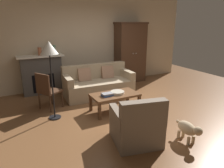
# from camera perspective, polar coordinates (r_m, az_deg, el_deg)

# --- Properties ---
(ground_plane) EXTENTS (9.60, 9.60, 0.00)m
(ground_plane) POSITION_cam_1_polar(r_m,az_deg,el_deg) (4.95, 4.64, -7.53)
(ground_plane) COLOR brown
(back_wall) EXTENTS (7.20, 0.10, 2.80)m
(back_wall) POSITION_cam_1_polar(r_m,az_deg,el_deg) (6.83, -6.61, 11.45)
(back_wall) COLOR beige
(back_wall) RESTS_ON ground
(fireplace) EXTENTS (1.26, 0.48, 1.12)m
(fireplace) POSITION_cam_1_polar(r_m,az_deg,el_deg) (6.34, -18.73, 2.59)
(fireplace) COLOR #4C4947
(fireplace) RESTS_ON ground
(armoire) EXTENTS (1.06, 0.57, 2.01)m
(armoire) POSITION_cam_1_polar(r_m,az_deg,el_deg) (7.20, 5.04, 8.63)
(armoire) COLOR #472D1E
(armoire) RESTS_ON ground
(couch) EXTENTS (1.96, 0.94, 0.86)m
(couch) POSITION_cam_1_polar(r_m,az_deg,el_deg) (5.90, -3.85, -0.09)
(couch) COLOR tan
(couch) RESTS_ON ground
(coffee_table) EXTENTS (1.10, 0.60, 0.42)m
(coffee_table) POSITION_cam_1_polar(r_m,az_deg,el_deg) (4.84, 0.80, -3.33)
(coffee_table) COLOR brown
(coffee_table) RESTS_ON ground
(fruit_bowl) EXTENTS (0.32, 0.32, 0.06)m
(fruit_bowl) POSITION_cam_1_polar(r_m,az_deg,el_deg) (4.83, 1.50, -2.33)
(fruit_bowl) COLOR beige
(fruit_bowl) RESTS_ON coffee_table
(book_stack) EXTENTS (0.26, 0.20, 0.07)m
(book_stack) POSITION_cam_1_polar(r_m,az_deg,el_deg) (4.68, -1.35, -2.93)
(book_stack) COLOR #38569E
(book_stack) RESTS_ON coffee_table
(mantel_vase_terracotta) EXTENTS (0.10, 0.10, 0.22)m
(mantel_vase_terracotta) POSITION_cam_1_polar(r_m,az_deg,el_deg) (6.20, -19.28, 8.48)
(mantel_vase_terracotta) COLOR #A86042
(mantel_vase_terracotta) RESTS_ON fireplace
(mantel_vase_slate) EXTENTS (0.12, 0.12, 0.18)m
(mantel_vase_slate) POSITION_cam_1_polar(r_m,az_deg,el_deg) (6.23, -17.62, 8.47)
(mantel_vase_slate) COLOR #565B66
(mantel_vase_slate) RESTS_ON fireplace
(mantel_vase_jade) EXTENTS (0.13, 0.13, 0.26)m
(mantel_vase_jade) POSITION_cam_1_polar(r_m,az_deg,el_deg) (6.26, -15.84, 9.05)
(mantel_vase_jade) COLOR slate
(mantel_vase_jade) RESTS_ON fireplace
(armchair_near_left) EXTENTS (0.91, 0.92, 0.88)m
(armchair_near_left) POSITION_cam_1_polar(r_m,az_deg,el_deg) (3.65, 6.85, -11.49)
(armchair_near_left) COLOR #756656
(armchair_near_left) RESTS_ON ground
(side_chair_wooden) EXTENTS (0.61, 0.61, 0.90)m
(side_chair_wooden) POSITION_cam_1_polar(r_m,az_deg,el_deg) (5.10, -17.45, -1.33)
(side_chair_wooden) COLOR #472D1E
(side_chair_wooden) RESTS_ON ground
(floor_lamp) EXTENTS (0.36, 0.36, 1.67)m
(floor_lamp) POSITION_cam_1_polar(r_m,az_deg,el_deg) (4.38, -16.86, 8.31)
(floor_lamp) COLOR black
(floor_lamp) RESTS_ON ground
(dog) EXTENTS (0.21, 0.57, 0.39)m
(dog) POSITION_cam_1_polar(r_m,az_deg,el_deg) (3.92, 20.24, -11.54)
(dog) COLOR tan
(dog) RESTS_ON ground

